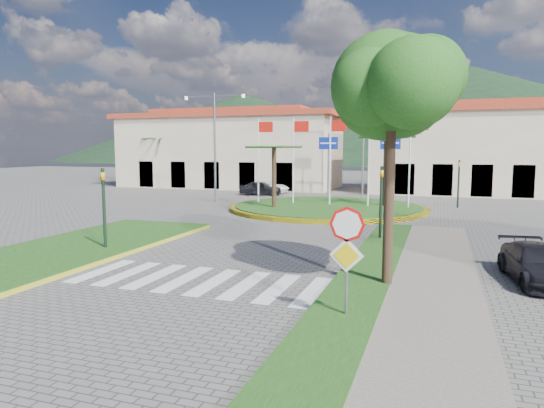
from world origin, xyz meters
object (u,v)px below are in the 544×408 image
(car_dark_a, at_px, (261,188))
(car_dark_b, at_px, (434,188))
(roundabout_island, at_px, (328,207))
(deciduous_tree, at_px, (392,102))
(stop_sign, at_px, (347,245))
(car_side_right, at_px, (537,264))
(white_van, at_px, (268,187))

(car_dark_a, height_order, car_dark_b, car_dark_a)
(roundabout_island, xyz_separation_m, deciduous_tree, (5.50, -17.00, 5.01))
(stop_sign, bearing_deg, roundabout_island, 103.73)
(roundabout_island, distance_m, stop_sign, 20.69)
(roundabout_island, distance_m, car_dark_b, 15.10)
(stop_sign, bearing_deg, car_dark_b, 87.51)
(car_dark_a, bearing_deg, stop_sign, -164.01)
(car_dark_a, relative_size, car_dark_b, 0.98)
(car_side_right, bearing_deg, deciduous_tree, -160.74)
(stop_sign, bearing_deg, white_van, 112.75)
(white_van, height_order, car_side_right, car_side_right)
(white_van, xyz_separation_m, car_dark_a, (0.20, -2.30, 0.06))
(white_van, distance_m, car_dark_b, 14.59)
(deciduous_tree, relative_size, car_side_right, 1.78)
(deciduous_tree, distance_m, white_van, 30.73)
(car_dark_b, bearing_deg, roundabout_island, 154.59)
(roundabout_island, height_order, deciduous_tree, deciduous_tree)
(roundabout_island, bearing_deg, car_dark_b, 65.06)
(roundabout_island, xyz_separation_m, white_van, (-7.83, 10.30, 0.37))
(stop_sign, xyz_separation_m, car_dark_b, (1.47, 33.72, -1.20))
(stop_sign, bearing_deg, car_side_right, 47.55)
(stop_sign, bearing_deg, car_dark_a, 114.07)
(stop_sign, relative_size, car_dark_a, 0.75)
(roundabout_island, bearing_deg, car_dark_a, 133.63)
(white_van, relative_size, car_side_right, 1.02)
(car_dark_b, distance_m, car_side_right, 28.75)
(white_van, bearing_deg, car_dark_b, -79.92)
(roundabout_island, relative_size, white_van, 3.26)
(car_dark_b, xyz_separation_m, car_side_right, (3.25, -28.56, -0.04))
(stop_sign, relative_size, white_van, 0.68)
(car_side_right, bearing_deg, roundabout_island, 114.87)
(car_dark_a, bearing_deg, car_side_right, -151.08)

